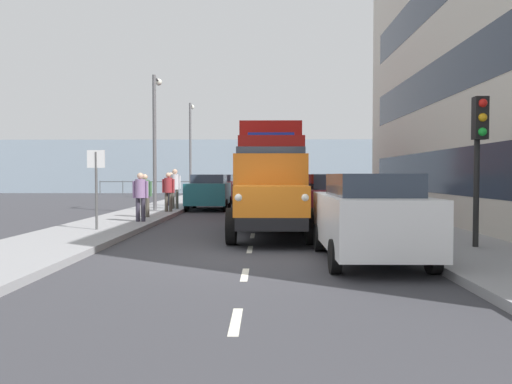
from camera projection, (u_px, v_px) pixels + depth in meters
ground_plane at (257, 213)px, 22.57m from camera, size 80.00×80.00×0.00m
sidewalk_left at (361, 211)px, 22.49m from camera, size 2.67×42.78×0.15m
sidewalk_right at (154, 211)px, 22.65m from camera, size 2.67×42.78×0.15m
road_centreline_markings at (257, 215)px, 21.27m from camera, size 0.12×37.08×0.01m
sea_horizon at (261, 166)px, 46.86m from camera, size 80.00×0.80×5.00m
seawall_railing at (261, 184)px, 43.31m from camera, size 28.08×0.08×1.20m
truck_vintage_orange at (270, 194)px, 13.42m from camera, size 2.17×5.64×2.43m
lorry_cargo_red at (270, 166)px, 21.81m from camera, size 2.58×8.20×3.87m
car_white_kerbside_near at (369, 216)px, 9.79m from camera, size 1.86×4.13×1.72m
car_maroon_kerbside_1 at (334, 202)px, 14.74m from camera, size 1.88×4.25×1.72m
car_navy_kerbside_2 at (313, 194)px, 20.95m from camera, size 1.92×4.36×1.72m
car_teal_oppositeside_0 at (209, 191)px, 24.50m from camera, size 1.98×4.20×1.72m
car_red_oppositeside_1 at (220, 188)px, 30.15m from camera, size 1.89×4.54×1.72m
pedestrian_in_dark_coat at (140, 193)px, 16.61m from camera, size 0.53×0.34×1.62m
pedestrian_strolling at (145, 192)px, 18.36m from camera, size 0.53×0.34×1.58m
pedestrian_couple_a at (168, 189)px, 21.14m from camera, size 0.53×0.34×1.65m
pedestrian_with_bag at (175, 185)px, 22.97m from camera, size 0.53×0.34×1.82m
pedestrian_by_lamp at (171, 186)px, 25.23m from camera, size 0.53×0.34×1.68m
traffic_light_near at (479, 138)px, 10.62m from camera, size 0.28×0.41×3.20m
lamp_post_promenade at (155, 129)px, 22.23m from camera, size 0.32×1.14×5.96m
lamp_post_far at (191, 141)px, 34.93m from camera, size 0.32×1.14×6.55m
street_sign at (96, 175)px, 14.14m from camera, size 0.50×0.07×2.25m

